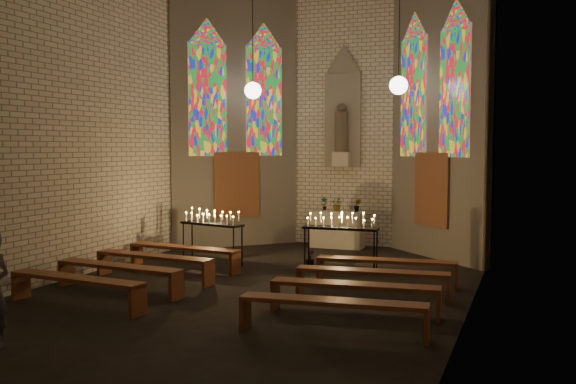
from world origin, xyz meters
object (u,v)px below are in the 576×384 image
(aisle_flower_pot, at_px, (310,258))
(votive_stand_right, at_px, (341,224))
(votive_stand_left, at_px, (212,220))
(altar, at_px, (337,229))

(aisle_flower_pot, distance_m, votive_stand_right, 1.23)
(votive_stand_left, bearing_deg, votive_stand_right, 17.10)
(aisle_flower_pot, relative_size, votive_stand_right, 0.23)
(votive_stand_right, bearing_deg, aisle_flower_pot, 156.62)
(altar, relative_size, aisle_flower_pot, 3.69)
(votive_stand_left, bearing_deg, altar, 72.22)
(aisle_flower_pot, distance_m, votive_stand_left, 2.45)
(altar, bearing_deg, votive_stand_left, -120.64)
(aisle_flower_pot, xyz_separation_m, votive_stand_right, (0.82, -0.32, 0.86))
(altar, xyz_separation_m, votive_stand_right, (1.03, -3.20, 0.55))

